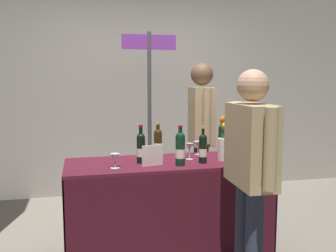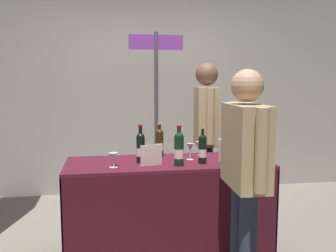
# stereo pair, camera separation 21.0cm
# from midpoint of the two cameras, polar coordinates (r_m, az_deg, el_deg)

# --- Properties ---
(ground_plane) EXTENTS (12.00, 12.00, 0.00)m
(ground_plane) POSITION_cam_midpoint_polar(r_m,az_deg,el_deg) (3.44, 1.84, -18.47)
(ground_plane) COLOR gray
(back_partition) EXTENTS (7.39, 0.12, 2.92)m
(back_partition) POSITION_cam_midpoint_polar(r_m,az_deg,el_deg) (4.95, -2.25, 6.84)
(back_partition) COLOR #9E998E
(back_partition) RESTS_ON ground_plane
(tasting_table) EXTENTS (1.70, 0.64, 0.80)m
(tasting_table) POSITION_cam_midpoint_polar(r_m,az_deg,el_deg) (3.25, 1.88, -9.83)
(tasting_table) COLOR #4C1423
(tasting_table) RESTS_ON ground_plane
(featured_wine_bottle) EXTENTS (0.07, 0.07, 0.30)m
(featured_wine_bottle) POSITION_cam_midpoint_polar(r_m,az_deg,el_deg) (3.35, 0.49, -2.45)
(featured_wine_bottle) COLOR #38230F
(featured_wine_bottle) RESTS_ON tasting_table
(display_bottle_0) EXTENTS (0.08, 0.08, 0.35)m
(display_bottle_0) POSITION_cam_midpoint_polar(r_m,az_deg,el_deg) (3.49, 12.92, -1.95)
(display_bottle_0) COLOR black
(display_bottle_0) RESTS_ON tasting_table
(display_bottle_1) EXTENTS (0.07, 0.07, 0.32)m
(display_bottle_1) POSITION_cam_midpoint_polar(r_m,az_deg,el_deg) (3.11, -2.25, -3.21)
(display_bottle_1) COLOR black
(display_bottle_1) RESTS_ON tasting_table
(display_bottle_2) EXTENTS (0.07, 0.07, 0.36)m
(display_bottle_2) POSITION_cam_midpoint_polar(r_m,az_deg,el_deg) (3.45, 10.30, -2.01)
(display_bottle_2) COLOR black
(display_bottle_2) RESTS_ON tasting_table
(display_bottle_3) EXTENTS (0.07, 0.07, 0.31)m
(display_bottle_3) POSITION_cam_midpoint_polar(r_m,az_deg,el_deg) (3.10, 7.20, -3.41)
(display_bottle_3) COLOR black
(display_bottle_3) RESTS_ON tasting_table
(display_bottle_4) EXTENTS (0.08, 0.08, 0.32)m
(display_bottle_4) POSITION_cam_midpoint_polar(r_m,az_deg,el_deg) (3.00, 3.68, -3.41)
(display_bottle_4) COLOR black
(display_bottle_4) RESTS_ON tasting_table
(wine_glass_near_vendor) EXTENTS (0.08, 0.08, 0.12)m
(wine_glass_near_vendor) POSITION_cam_midpoint_polar(r_m,az_deg,el_deg) (2.97, -6.27, -4.69)
(wine_glass_near_vendor) COLOR silver
(wine_glass_near_vendor) RESTS_ON tasting_table
(wine_glass_mid) EXTENTS (0.08, 0.08, 0.12)m
(wine_glass_mid) POSITION_cam_midpoint_polar(r_m,az_deg,el_deg) (3.45, 6.64, -2.92)
(wine_glass_mid) COLOR silver
(wine_glass_mid) RESTS_ON tasting_table
(wine_glass_near_taster) EXTENTS (0.06, 0.06, 0.14)m
(wine_glass_near_taster) POSITION_cam_midpoint_polar(r_m,az_deg,el_deg) (3.24, 5.25, -3.32)
(wine_glass_near_taster) COLOR silver
(wine_glass_near_taster) RESTS_ON tasting_table
(flower_vase) EXTENTS (0.11, 0.11, 0.38)m
(flower_vase) POSITION_cam_midpoint_polar(r_m,az_deg,el_deg) (3.23, 10.44, -3.22)
(flower_vase) COLOR silver
(flower_vase) RESTS_ON tasting_table
(brochure_stand) EXTENTS (0.18, 0.05, 0.17)m
(brochure_stand) POSITION_cam_midpoint_polar(r_m,az_deg,el_deg) (3.01, -0.56, -4.47)
(brochure_stand) COLOR silver
(brochure_stand) RESTS_ON tasting_table
(vendor_presenter) EXTENTS (0.25, 0.56, 1.65)m
(vendor_presenter) POSITION_cam_midpoint_polar(r_m,az_deg,el_deg) (3.85, 7.36, -0.43)
(vendor_presenter) COLOR #2D3347
(vendor_presenter) RESTS_ON ground_plane
(taster_foreground_right) EXTENTS (0.23, 0.64, 1.55)m
(taster_foreground_right) POSITION_cam_midpoint_polar(r_m,az_deg,el_deg) (2.58, 13.95, -5.49)
(taster_foreground_right) COLOR #2D3347
(taster_foreground_right) RESTS_ON ground_plane
(booth_signpost) EXTENTS (0.61, 0.04, 2.00)m
(booth_signpost) POSITION_cam_midpoint_polar(r_m,az_deg,el_deg) (4.23, -0.37, 4.05)
(booth_signpost) COLOR #47474C
(booth_signpost) RESTS_ON ground_plane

